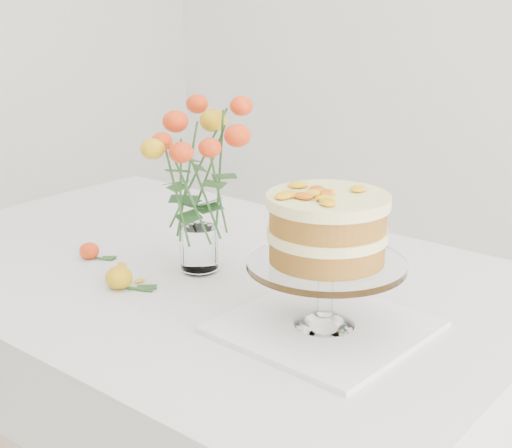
{
  "coord_description": "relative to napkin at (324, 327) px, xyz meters",
  "views": [
    {
      "loc": [
        1.01,
        -1.03,
        1.31
      ],
      "look_at": [
        0.21,
        -0.05,
        0.9
      ],
      "focal_mm": 50.0,
      "sensor_mm": 36.0,
      "label": 1
    }
  ],
  "objects": [
    {
      "name": "stray_petal_b",
      "position": [
        -0.41,
        -0.06,
        -0.0
      ],
      "size": [
        0.03,
        0.02,
        0.0
      ],
      "primitive_type": "ellipsoid",
      "color": "#FAAB0F",
      "rests_on": "table"
    },
    {
      "name": "rose_vase",
      "position": [
        -0.36,
        0.06,
        0.23
      ],
      "size": [
        0.34,
        0.34,
        0.39
      ],
      "rotation": [
        0.0,
        0.0,
        0.41
      ],
      "color": "white",
      "rests_on": "table"
    },
    {
      "name": "table",
      "position": [
        -0.39,
        0.08,
        -0.09
      ],
      "size": [
        1.43,
        0.93,
        0.76
      ],
      "color": "tan",
      "rests_on": "ground"
    },
    {
      "name": "loose_rose_far",
      "position": [
        -0.6,
        -0.03,
        0.01
      ],
      "size": [
        0.08,
        0.04,
        0.04
      ],
      "rotation": [
        0.0,
        0.0,
        0.36
      ],
      "color": "red",
      "rests_on": "table"
    },
    {
      "name": "loose_rose_near",
      "position": [
        -0.42,
        -0.1,
        0.02
      ],
      "size": [
        0.09,
        0.06,
        0.05
      ],
      "rotation": [
        0.0,
        0.0,
        0.38
      ],
      "color": "gold",
      "rests_on": "table"
    },
    {
      "name": "stray_petal_a",
      "position": [
        -0.51,
        -0.02,
        -0.0
      ],
      "size": [
        0.03,
        0.02,
        0.0
      ],
      "primitive_type": "ellipsoid",
      "color": "#FAAB0F",
      "rests_on": "table"
    },
    {
      "name": "napkin",
      "position": [
        0.0,
        0.0,
        0.0
      ],
      "size": [
        0.33,
        0.33,
        0.01
      ],
      "primitive_type": "cube",
      "rotation": [
        0.0,
        0.0,
        -0.05
      ],
      "color": "silver",
      "rests_on": "table"
    },
    {
      "name": "cake_stand",
      "position": [
        0.0,
        0.0,
        0.17
      ],
      "size": [
        0.27,
        0.27,
        0.24
      ],
      "rotation": [
        0.0,
        0.0,
        -0.43
      ],
      "color": "white",
      "rests_on": "napkin"
    }
  ]
}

